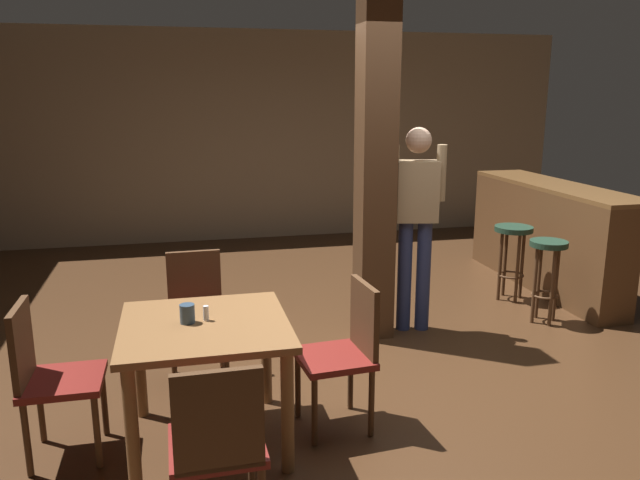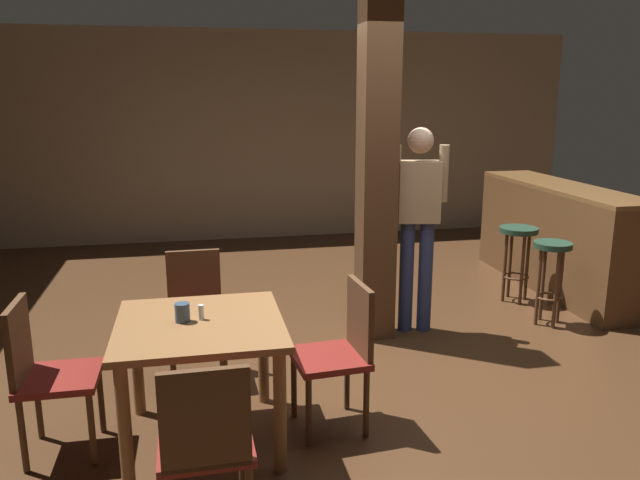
{
  "view_description": "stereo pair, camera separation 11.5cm",
  "coord_description": "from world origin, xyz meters",
  "px_view_note": "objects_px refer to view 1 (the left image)",
  "views": [
    {
      "loc": [
        -1.45,
        -4.06,
        2.0
      ],
      "look_at": [
        -0.43,
        0.37,
        0.91
      ],
      "focal_mm": 35.0,
      "sensor_mm": 36.0,
      "label": 1
    },
    {
      "loc": [
        -1.34,
        -4.08,
        2.0
      ],
      "look_at": [
        -0.43,
        0.37,
        0.91
      ],
      "focal_mm": 35.0,
      "sensor_mm": 36.0,
      "label": 2
    }
  ],
  "objects_px": {
    "napkin_cup": "(187,314)",
    "bar_stool_near": "(547,263)",
    "chair_north": "(196,309)",
    "salt_shaker": "(206,313)",
    "bar_counter": "(545,235)",
    "dining_table": "(206,343)",
    "standing_person": "(416,215)",
    "chair_south": "(218,443)",
    "chair_east": "(346,348)",
    "bar_stool_mid": "(513,244)",
    "chair_west": "(48,373)"
  },
  "relations": [
    {
      "from": "napkin_cup",
      "to": "bar_stool_near",
      "type": "distance_m",
      "value": 3.36
    },
    {
      "from": "chair_north",
      "to": "bar_stool_near",
      "type": "distance_m",
      "value": 3.05
    },
    {
      "from": "salt_shaker",
      "to": "bar_counter",
      "type": "relative_size",
      "value": 0.04
    },
    {
      "from": "dining_table",
      "to": "bar_counter",
      "type": "distance_m",
      "value": 4.21
    },
    {
      "from": "standing_person",
      "to": "bar_stool_near",
      "type": "relative_size",
      "value": 2.32
    },
    {
      "from": "chair_north",
      "to": "napkin_cup",
      "type": "distance_m",
      "value": 0.91
    },
    {
      "from": "chair_south",
      "to": "chair_north",
      "type": "bearing_deg",
      "value": 90.84
    },
    {
      "from": "chair_east",
      "to": "napkin_cup",
      "type": "xyz_separation_m",
      "value": [
        -0.91,
        0.02,
        0.28
      ]
    },
    {
      "from": "chair_north",
      "to": "standing_person",
      "type": "bearing_deg",
      "value": 15.85
    },
    {
      "from": "chair_east",
      "to": "bar_stool_mid",
      "type": "xyz_separation_m",
      "value": [
        2.21,
        1.94,
        0.05
      ]
    },
    {
      "from": "bar_stool_near",
      "to": "chair_north",
      "type": "bearing_deg",
      "value": -172.22
    },
    {
      "from": "standing_person",
      "to": "bar_stool_mid",
      "type": "height_order",
      "value": "standing_person"
    },
    {
      "from": "chair_west",
      "to": "chair_east",
      "type": "bearing_deg",
      "value": -1.14
    },
    {
      "from": "standing_person",
      "to": "napkin_cup",
      "type": "bearing_deg",
      "value": -143.89
    },
    {
      "from": "chair_east",
      "to": "bar_counter",
      "type": "distance_m",
      "value": 3.54
    },
    {
      "from": "napkin_cup",
      "to": "bar_stool_mid",
      "type": "distance_m",
      "value": 3.67
    },
    {
      "from": "bar_counter",
      "to": "bar_stool_mid",
      "type": "relative_size",
      "value": 3.23
    },
    {
      "from": "dining_table",
      "to": "salt_shaker",
      "type": "distance_m",
      "value": 0.17
    },
    {
      "from": "dining_table",
      "to": "chair_west",
      "type": "distance_m",
      "value": 0.86
    },
    {
      "from": "bar_stool_mid",
      "to": "standing_person",
      "type": "bearing_deg",
      "value": -156.58
    },
    {
      "from": "chair_south",
      "to": "bar_stool_near",
      "type": "xyz_separation_m",
      "value": [
        3.0,
        2.18,
        0.04
      ]
    },
    {
      "from": "dining_table",
      "to": "chair_north",
      "type": "height_order",
      "value": "chair_north"
    },
    {
      "from": "dining_table",
      "to": "salt_shaker",
      "type": "xyz_separation_m",
      "value": [
        0.01,
        0.03,
        0.17
      ]
    },
    {
      "from": "chair_south",
      "to": "chair_east",
      "type": "bearing_deg",
      "value": 46.92
    },
    {
      "from": "salt_shaker",
      "to": "bar_stool_mid",
      "type": "relative_size",
      "value": 0.12
    },
    {
      "from": "chair_east",
      "to": "salt_shaker",
      "type": "height_order",
      "value": "chair_east"
    },
    {
      "from": "chair_south",
      "to": "bar_counter",
      "type": "xyz_separation_m",
      "value": [
        3.57,
        3.12,
        0.04
      ]
    },
    {
      "from": "chair_east",
      "to": "bar_counter",
      "type": "bearing_deg",
      "value": 39.2
    },
    {
      "from": "chair_south",
      "to": "chair_east",
      "type": "distance_m",
      "value": 1.2
    },
    {
      "from": "salt_shaker",
      "to": "bar_counter",
      "type": "bearing_deg",
      "value": 31.77
    },
    {
      "from": "bar_counter",
      "to": "bar_stool_near",
      "type": "relative_size",
      "value": 3.21
    },
    {
      "from": "chair_west",
      "to": "salt_shaker",
      "type": "xyz_separation_m",
      "value": [
        0.86,
        0.0,
        0.27
      ]
    },
    {
      "from": "chair_south",
      "to": "chair_east",
      "type": "height_order",
      "value": "same"
    },
    {
      "from": "salt_shaker",
      "to": "bar_stool_near",
      "type": "bearing_deg",
      "value": 22.95
    },
    {
      "from": "chair_north",
      "to": "chair_east",
      "type": "xyz_separation_m",
      "value": [
        0.85,
        -0.89,
        0.0
      ]
    },
    {
      "from": "napkin_cup",
      "to": "bar_counter",
      "type": "bearing_deg",
      "value": 31.2
    },
    {
      "from": "dining_table",
      "to": "bar_stool_near",
      "type": "distance_m",
      "value": 3.27
    },
    {
      "from": "chair_west",
      "to": "chair_north",
      "type": "bearing_deg",
      "value": 46.03
    },
    {
      "from": "chair_north",
      "to": "chair_east",
      "type": "relative_size",
      "value": 1.0
    },
    {
      "from": "chair_north",
      "to": "chair_east",
      "type": "height_order",
      "value": "same"
    },
    {
      "from": "salt_shaker",
      "to": "napkin_cup",
      "type": "bearing_deg",
      "value": -172.27
    },
    {
      "from": "chair_north",
      "to": "standing_person",
      "type": "distance_m",
      "value": 1.97
    },
    {
      "from": "napkin_cup",
      "to": "bar_stool_near",
      "type": "xyz_separation_m",
      "value": [
        3.09,
        1.28,
        -0.24
      ]
    },
    {
      "from": "chair_west",
      "to": "chair_east",
      "type": "xyz_separation_m",
      "value": [
        1.67,
        -0.03,
        0.0
      ]
    },
    {
      "from": "napkin_cup",
      "to": "bar_stool_mid",
      "type": "bearing_deg",
      "value": 31.53
    },
    {
      "from": "chair_west",
      "to": "bar_stool_near",
      "type": "distance_m",
      "value": 4.05
    },
    {
      "from": "bar_stool_near",
      "to": "napkin_cup",
      "type": "bearing_deg",
      "value": -157.52
    },
    {
      "from": "salt_shaker",
      "to": "chair_west",
      "type": "bearing_deg",
      "value": -179.78
    },
    {
      "from": "bar_counter",
      "to": "chair_south",
      "type": "bearing_deg",
      "value": -138.85
    },
    {
      "from": "napkin_cup",
      "to": "bar_stool_mid",
      "type": "height_order",
      "value": "napkin_cup"
    }
  ]
}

